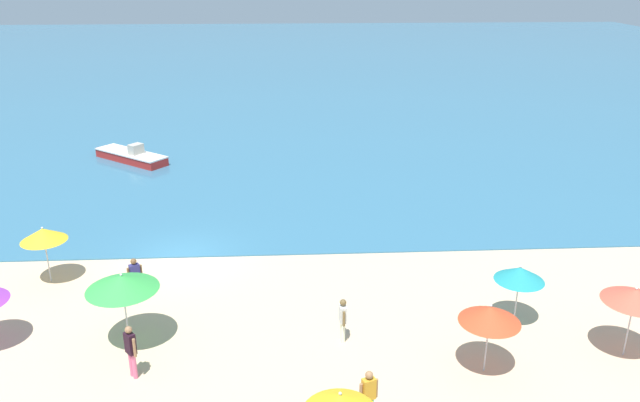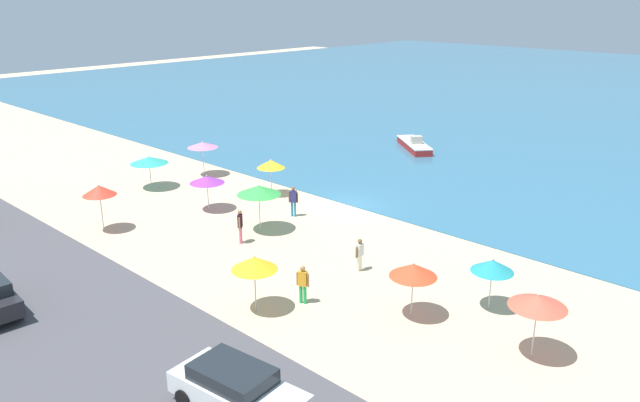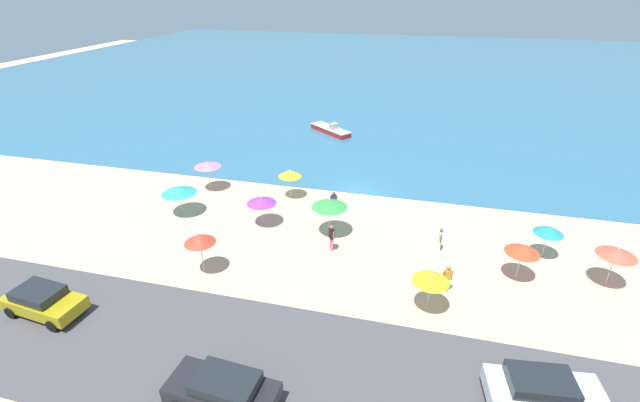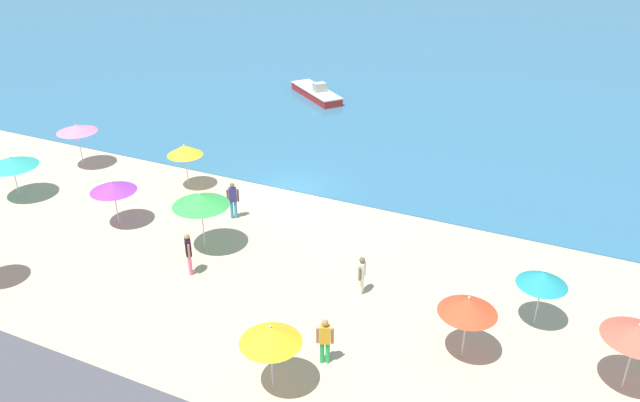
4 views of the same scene
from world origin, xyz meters
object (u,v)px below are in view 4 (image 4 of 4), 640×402
Objects in this scene: bather_3 at (233,199)px; skiff_nearshore at (316,93)px; beach_umbrella_4 at (113,187)px; beach_umbrella_6 at (468,305)px; beach_umbrella_0 at (543,278)px; beach_umbrella_1 at (77,129)px; beach_umbrella_5 at (638,332)px; bather_0 at (325,339)px; beach_umbrella_8 at (201,200)px; bather_2 at (189,252)px; beach_umbrella_7 at (270,335)px; beach_umbrella_2 at (11,162)px; bather_1 at (362,273)px; beach_umbrella_9 at (185,150)px.

skiff_nearshore is at bearing 103.35° from bather_3.
beach_umbrella_6 is (16.17, -2.25, 0.15)m from beach_umbrella_4.
beach_umbrella_0 is 24.51m from beach_umbrella_1.
beach_umbrella_0 is at bearing 143.16° from beach_umbrella_5.
bather_0 is (-8.71, -2.71, -1.25)m from beach_umbrella_5.
beach_umbrella_1 is at bearing 158.05° from beach_umbrella_8.
bather_0 is 7.34m from bather_2.
beach_umbrella_1 is at bearing 149.21° from beach_umbrella_7.
beach_umbrella_6 is 1.32× the size of bather_2.
bather_3 is at bearing 31.28° from beach_umbrella_4.
beach_umbrella_2 reaches higher than skiff_nearshore.
beach_umbrella_0 is at bearing 39.78° from bather_0.
skiff_nearshore is at bearing 133.04° from beach_umbrella_5.
beach_umbrella_1 reaches higher than bather_2.
beach_umbrella_4 is (6.13, -4.24, -0.31)m from beach_umbrella_1.
bather_1 reaches higher than skiff_nearshore.
beach_umbrella_0 is 1.26× the size of bather_3.
beach_umbrella_1 is 17.60m from skiff_nearshore.
beach_umbrella_9 is (-10.69, 10.62, -0.05)m from beach_umbrella_7.
beach_umbrella_1 is at bearing -177.99° from beach_umbrella_9.
beach_umbrella_5 reaches higher than beach_umbrella_1.
beach_umbrella_1 is 1.55× the size of bather_1.
bather_2 is at bearing -28.44° from beach_umbrella_1.
beach_umbrella_1 is 1.00× the size of beach_umbrella_7.
beach_umbrella_5 reaches higher than bather_3.
beach_umbrella_6 is (22.44, -2.31, 0.14)m from beach_umbrella_2.
bather_1 is (7.14, -0.20, -1.44)m from beach_umbrella_8.
beach_umbrella_6 is 1.00× the size of beach_umbrella_9.
beach_umbrella_2 is 1.36× the size of bather_2.
beach_umbrella_7 reaches higher than beach_umbrella_6.
beach_umbrella_7 is (17.43, -10.39, -0.09)m from beach_umbrella_1.
beach_umbrella_7 is at bearing -52.14° from bather_3.
beach_umbrella_6 is 11.61m from beach_umbrella_8.
bather_3 is at bearing 137.82° from bather_0.
beach_umbrella_5 reaches higher than beach_umbrella_6.
beach_umbrella_8 is at bearing 178.39° from bather_1.
beach_umbrella_7 reaches higher than skiff_nearshore.
beach_umbrella_9 is at bearing 82.25° from beach_umbrella_4.
beach_umbrella_8 is 1.48× the size of bather_3.
beach_umbrella_2 is at bearing -166.19° from bather_3.
skiff_nearshore is at bearing 119.25° from bather_1.
beach_umbrella_8 is at bearing -83.35° from bather_3.
bather_1 is at bearing -22.15° from bather_3.
bather_3 is (-0.88, 4.65, -0.01)m from bather_2.
beach_umbrella_8 is (10.89, -4.39, 0.13)m from beach_umbrella_1.
bather_2 is (5.31, -1.95, -0.87)m from beach_umbrella_4.
beach_umbrella_1 is 1.03× the size of beach_umbrella_6.
beach_umbrella_6 reaches higher than beach_umbrella_2.
beach_umbrella_8 is 1.47× the size of bather_2.
bather_1 is (0.60, 5.79, -1.21)m from beach_umbrella_7.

